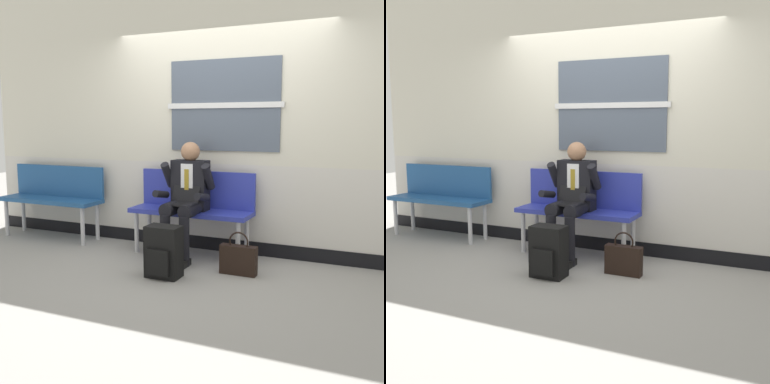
% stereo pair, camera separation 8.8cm
% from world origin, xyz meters
% --- Properties ---
extents(ground_plane, '(18.00, 18.00, 0.00)m').
position_xyz_m(ground_plane, '(0.00, 0.00, 0.00)').
color(ground_plane, gray).
extents(station_wall, '(6.47, 0.16, 3.13)m').
position_xyz_m(station_wall, '(0.00, 0.55, 1.55)').
color(station_wall, beige).
rests_on(station_wall, ground).
extents(bench_with_person, '(1.38, 0.42, 0.93)m').
position_xyz_m(bench_with_person, '(-0.22, 0.28, 0.57)').
color(bench_with_person, '#28339E').
rests_on(bench_with_person, ground).
extents(bench_empty, '(1.38, 0.42, 0.92)m').
position_xyz_m(bench_empty, '(-2.20, 0.28, 0.56)').
color(bench_empty, navy).
rests_on(bench_empty, ground).
extents(person_seated, '(0.57, 0.70, 1.27)m').
position_xyz_m(person_seated, '(-0.22, 0.08, 0.68)').
color(person_seated, black).
rests_on(person_seated, ground).
extents(backpack, '(0.33, 0.25, 0.50)m').
position_xyz_m(backpack, '(-0.14, -0.59, 0.25)').
color(backpack, black).
rests_on(backpack, ground).
extents(handbag, '(0.36, 0.11, 0.43)m').
position_xyz_m(handbag, '(0.49, -0.22, 0.15)').
color(handbag, black).
rests_on(handbag, ground).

